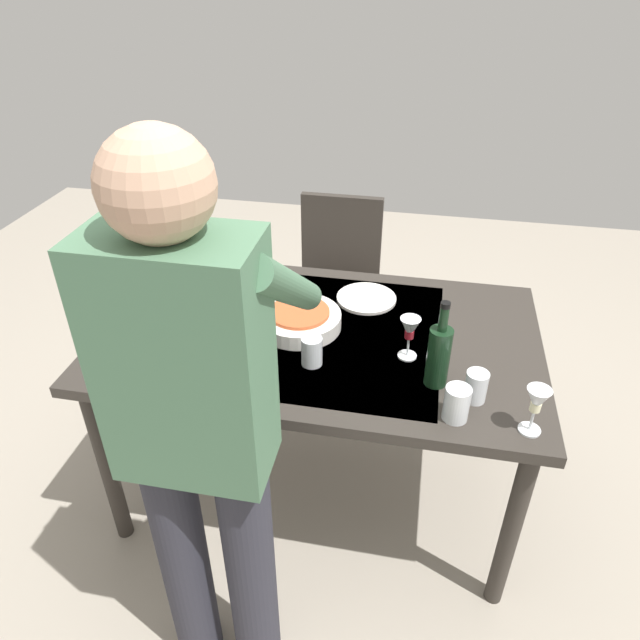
# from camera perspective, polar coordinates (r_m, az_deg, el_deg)

# --- Properties ---
(ground_plane) EXTENTS (6.00, 6.00, 0.00)m
(ground_plane) POSITION_cam_1_polar(r_m,az_deg,el_deg) (2.59, 0.00, -15.52)
(ground_plane) COLOR #9E9384
(dining_table) EXTENTS (1.54, 0.93, 0.78)m
(dining_table) POSITION_cam_1_polar(r_m,az_deg,el_deg) (2.11, 0.00, -2.90)
(dining_table) COLOR #332D28
(dining_table) RESTS_ON ground_plane
(chair_near) EXTENTS (0.40, 0.40, 0.91)m
(chair_near) POSITION_cam_1_polar(r_m,az_deg,el_deg) (2.92, 1.73, 4.23)
(chair_near) COLOR black
(chair_near) RESTS_ON ground_plane
(person_server) EXTENTS (0.42, 0.61, 1.69)m
(person_server) POSITION_cam_1_polar(r_m,az_deg,el_deg) (1.45, -11.76, -10.47)
(person_server) COLOR #2D2D38
(person_server) RESTS_ON ground_plane
(wine_bottle) EXTENTS (0.07, 0.07, 0.30)m
(wine_bottle) POSITION_cam_1_polar(r_m,az_deg,el_deg) (1.81, 11.56, -3.33)
(wine_bottle) COLOR black
(wine_bottle) RESTS_ON dining_table
(wine_glass_left) EXTENTS (0.07, 0.07, 0.15)m
(wine_glass_left) POSITION_cam_1_polar(r_m,az_deg,el_deg) (1.91, 8.78, -1.04)
(wine_glass_left) COLOR white
(wine_glass_left) RESTS_ON dining_table
(wine_glass_right) EXTENTS (0.07, 0.07, 0.15)m
(wine_glass_right) POSITION_cam_1_polar(r_m,az_deg,el_deg) (1.72, 20.46, -7.60)
(wine_glass_right) COLOR white
(wine_glass_right) RESTS_ON dining_table
(water_cup_near_left) EXTENTS (0.07, 0.07, 0.10)m
(water_cup_near_left) POSITION_cam_1_polar(r_m,az_deg,el_deg) (1.89, -0.81, -3.06)
(water_cup_near_left) COLOR silver
(water_cup_near_left) RESTS_ON dining_table
(water_cup_near_right) EXTENTS (0.08, 0.08, 0.11)m
(water_cup_near_right) POSITION_cam_1_polar(r_m,az_deg,el_deg) (1.73, 13.25, -7.97)
(water_cup_near_right) COLOR silver
(water_cup_near_right) RESTS_ON dining_table
(water_cup_far_left) EXTENTS (0.07, 0.07, 0.10)m
(water_cup_far_left) POSITION_cam_1_polar(r_m,az_deg,el_deg) (1.81, 15.05, -6.30)
(water_cup_far_left) COLOR silver
(water_cup_far_left) RESTS_ON dining_table
(serving_bowl_pasta) EXTENTS (0.30, 0.30, 0.07)m
(serving_bowl_pasta) POSITION_cam_1_polar(r_m,az_deg,el_deg) (2.08, -2.04, 0.11)
(serving_bowl_pasta) COLOR white
(serving_bowl_pasta) RESTS_ON dining_table
(side_bowl_salad) EXTENTS (0.18, 0.18, 0.07)m
(side_bowl_salad) POSITION_cam_1_polar(r_m,az_deg,el_deg) (2.09, -18.08, -1.47)
(side_bowl_salad) COLOR white
(side_bowl_salad) RESTS_ON dining_table
(dinner_plate_near) EXTENTS (0.23, 0.23, 0.01)m
(dinner_plate_near) POSITION_cam_1_polar(r_m,az_deg,el_deg) (2.25, 4.57, 2.14)
(dinner_plate_near) COLOR white
(dinner_plate_near) RESTS_ON dining_table
(table_knife) EXTENTS (0.06, 0.20, 0.00)m
(table_knife) POSITION_cam_1_polar(r_m,az_deg,el_deg) (2.36, -13.05, 2.77)
(table_knife) COLOR silver
(table_knife) RESTS_ON dining_table
(table_fork) EXTENTS (0.07, 0.18, 0.00)m
(table_fork) POSITION_cam_1_polar(r_m,az_deg,el_deg) (2.39, -4.75, 3.92)
(table_fork) COLOR silver
(table_fork) RESTS_ON dining_table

